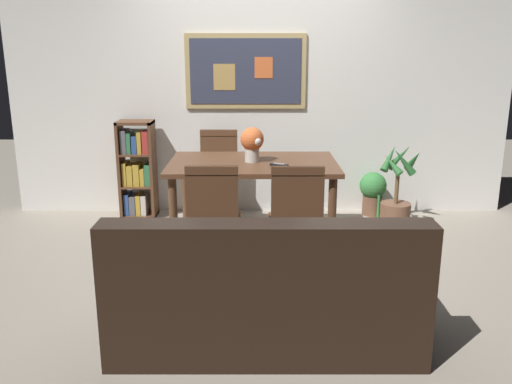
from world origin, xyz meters
TOP-DOWN VIEW (x-y plane):
  - ground_plane at (0.00, 0.00)m, footprint 12.00×12.00m
  - wall_back_with_painting at (-0.00, 1.43)m, footprint 5.20×0.14m
  - dining_table at (-0.07, 0.35)m, footprint 1.46×0.95m
  - dining_chair_near_right at (0.26, -0.43)m, footprint 0.40×0.41m
  - dining_chair_far_left at (-0.42, 1.11)m, footprint 0.40×0.41m
  - dining_chair_near_left at (-0.36, -0.42)m, footprint 0.40×0.41m
  - leather_couch at (0.01, -1.34)m, footprint 1.80×0.84m
  - bookshelf at (-1.27, 1.18)m, footprint 0.36×0.28m
  - potted_ivy at (1.19, 1.22)m, footprint 0.28×0.28m
  - potted_palm at (1.35, 0.87)m, footprint 0.39×0.37m
  - flower_vase at (-0.07, 0.36)m, footprint 0.21×0.21m
  - tv_remote at (0.15, 0.17)m, footprint 0.16×0.11m

SIDE VIEW (x-z plane):
  - ground_plane at x=0.00m, z-range 0.00..0.00m
  - potted_ivy at x=1.19m, z-range 0.01..0.50m
  - potted_palm at x=1.35m, z-range -0.13..0.69m
  - leather_couch at x=0.01m, z-range -0.11..0.73m
  - bookshelf at x=-1.27m, z-range -0.01..0.99m
  - dining_chair_near_right at x=0.26m, z-range 0.08..0.99m
  - dining_chair_far_left at x=-0.42m, z-range 0.08..0.99m
  - dining_chair_near_left at x=-0.36m, z-range 0.08..0.99m
  - dining_table at x=-0.07m, z-range 0.28..1.04m
  - tv_remote at x=0.15m, z-range 0.76..0.78m
  - flower_vase at x=-0.07m, z-range 0.78..1.08m
  - wall_back_with_painting at x=0.00m, z-range 0.00..2.60m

